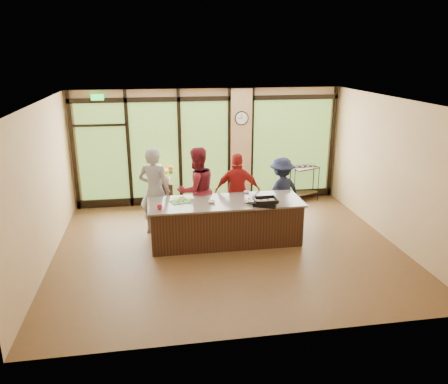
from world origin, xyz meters
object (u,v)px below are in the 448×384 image
object	(u,v)px
cook_left	(154,191)
flower_stand	(165,196)
cook_right	(281,191)
roasting_pan	(265,203)
island_base	(225,223)
bar_cart	(304,178)

from	to	relation	value
cook_left	flower_stand	size ratio (longest dim) A/B	2.76
cook_right	flower_stand	xyz separation A→B (m)	(-2.64, 1.38, -0.44)
flower_stand	roasting_pan	bearing A→B (deg)	-56.93
cook_left	flower_stand	bearing A→B (deg)	-77.60
island_base	bar_cart	size ratio (longest dim) A/B	3.09
island_base	bar_cart	world-z (taller)	bar_cart
cook_left	roasting_pan	bearing A→B (deg)	175.61
bar_cart	roasting_pan	bearing A→B (deg)	-144.86
roasting_pan	flower_stand	distance (m)	3.30
cook_left	bar_cart	bearing A→B (deg)	-134.52
island_base	roasting_pan	distance (m)	0.99
island_base	cook_right	xyz separation A→B (m)	(1.45, 0.84, 0.36)
cook_left	roasting_pan	world-z (taller)	cook_left
bar_cart	cook_left	bearing A→B (deg)	-178.98
island_base	flower_stand	distance (m)	2.52
cook_right	roasting_pan	size ratio (longest dim) A/B	3.48
island_base	cook_left	bearing A→B (deg)	153.01
cook_right	cook_left	bearing A→B (deg)	-20.60
roasting_pan	bar_cart	size ratio (longest dim) A/B	0.46
flower_stand	bar_cart	xyz separation A→B (m)	(3.78, 0.23, 0.25)
island_base	flower_stand	xyz separation A→B (m)	(-1.19, 2.22, -0.08)
roasting_pan	island_base	bearing A→B (deg)	176.88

